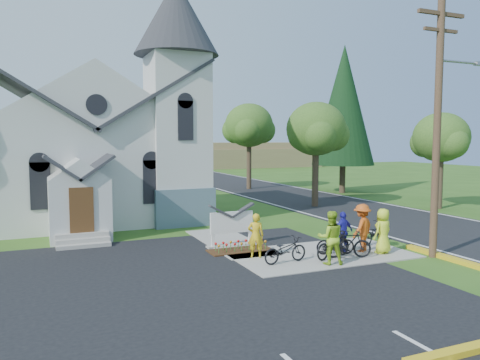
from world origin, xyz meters
name	(u,v)px	position (x,y,z in m)	size (l,w,h in m)	color
ground	(294,262)	(0.00, 0.00, 0.00)	(120.00, 120.00, 0.00)	#305719
parking_lot	(108,305)	(-7.00, -2.00, 0.01)	(20.00, 16.00, 0.02)	black
road	(310,200)	(10.00, 15.00, 0.01)	(8.00, 90.00, 0.02)	black
sidewalk	(321,254)	(1.50, 0.50, 0.03)	(7.00, 4.00, 0.05)	#9E988F
church	(99,127)	(-5.48, 12.48, 5.25)	(12.35, 12.00, 13.00)	silver
church_sign	(232,223)	(-1.20, 3.20, 1.03)	(2.20, 0.40, 1.70)	#9E988F
flower_bed	(240,250)	(-1.20, 2.30, 0.04)	(2.60, 1.10, 0.07)	#3B2010
utility_pole	(439,117)	(5.36, -1.50, 5.40)	(3.45, 0.28, 10.00)	#422E21
tree_road_near	(316,129)	(8.50, 12.00, 5.21)	(4.00, 4.00, 7.05)	#3B2B20
tree_road_mid	(249,126)	(9.00, 24.00, 5.78)	(4.40, 4.40, 7.80)	#3B2B20
tree_road_far	(441,138)	(15.50, 8.00, 4.63)	(3.60, 3.60, 6.30)	#3B2B20
conifer	(344,105)	(15.00, 18.00, 7.39)	(5.20, 5.20, 12.40)	#3B2B20
distant_hills	(126,155)	(3.36, 56.33, 2.17)	(61.00, 10.00, 5.60)	olive
cyclist_0	(256,235)	(-1.11, 0.98, 0.90)	(0.62, 0.41, 1.70)	gold
bike_0	(285,250)	(-0.46, -0.16, 0.52)	(0.63, 1.81, 0.95)	black
cyclist_1	(331,238)	(0.97, -0.94, 1.02)	(0.94, 0.74, 1.94)	#96C424
bike_1	(335,243)	(1.96, 0.17, 0.51)	(0.43, 1.54, 0.92)	black
cyclist_2	(343,232)	(2.46, 0.37, 0.87)	(0.96, 0.40, 1.63)	#2522AC
bike_2	(333,245)	(1.58, -0.23, 0.56)	(0.68, 1.95, 1.03)	black
cyclist_3	(362,228)	(3.24, 0.19, 1.01)	(1.24, 0.71, 1.92)	#C95016
bike_3	(348,244)	(2.09, -0.46, 0.58)	(0.50, 1.78, 1.07)	black
cyclist_4	(383,231)	(3.80, -0.39, 0.94)	(0.87, 0.57, 1.78)	#CDE72B
bike_4	(375,233)	(4.70, 1.20, 0.51)	(0.61, 1.75, 0.92)	black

